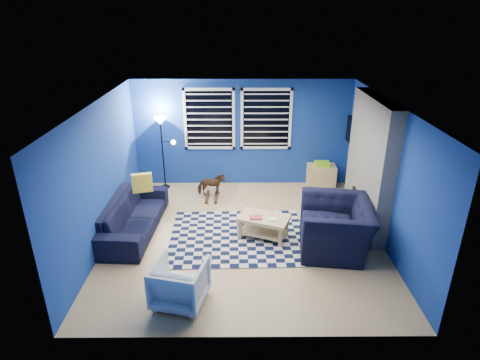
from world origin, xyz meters
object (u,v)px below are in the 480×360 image
(tv, at_px, (353,133))
(floor_lamp, at_px, (162,131))
(sofa, at_px, (133,215))
(cabinet, at_px, (321,176))
(rocking_horse, at_px, (211,185))
(armchair_bent, at_px, (180,283))
(coffee_table, at_px, (264,223))
(armchair_big, at_px, (336,227))

(tv, relative_size, floor_lamp, 0.59)
(sofa, xyz_separation_m, cabinet, (3.97, 2.02, -0.04))
(cabinet, bearing_deg, sofa, -150.33)
(sofa, distance_m, rocking_horse, 2.00)
(tv, height_order, rocking_horse, tv)
(rocking_horse, relative_size, floor_lamp, 0.35)
(armchair_bent, relative_size, cabinet, 1.09)
(armchair_bent, bearing_deg, floor_lamp, -64.23)
(sofa, distance_m, armchair_bent, 2.35)
(sofa, relative_size, rocking_horse, 3.74)
(sofa, relative_size, cabinet, 3.32)
(armchair_bent, height_order, coffee_table, armchair_bent)
(coffee_table, height_order, floor_lamp, floor_lamp)
(armchair_big, distance_m, cabinet, 2.67)
(tv, bearing_deg, coffee_table, -135.53)
(armchair_big, xyz_separation_m, floor_lamp, (-3.41, 2.65, 0.95))
(armchair_bent, height_order, rocking_horse, armchair_bent)
(armchair_big, bearing_deg, cabinet, -178.49)
(armchair_bent, relative_size, floor_lamp, 0.43)
(floor_lamp, bearing_deg, rocking_horse, -28.39)
(sofa, height_order, floor_lamp, floor_lamp)
(rocking_horse, xyz_separation_m, cabinet, (2.56, 0.61, -0.04))
(rocking_horse, height_order, coffee_table, rocking_horse)
(sofa, height_order, armchair_big, armchair_big)
(rocking_horse, bearing_deg, coffee_table, -159.32)
(cabinet, bearing_deg, coffee_table, -120.57)
(rocking_horse, bearing_deg, sofa, 123.47)
(armchair_bent, xyz_separation_m, floor_lamp, (-0.88, 4.05, 1.06))
(armchair_bent, bearing_deg, cabinet, -111.10)
(tv, distance_m, armchair_bent, 5.20)
(rocking_horse, relative_size, cabinet, 0.89)
(armchair_big, height_order, coffee_table, armchair_big)
(armchair_bent, xyz_separation_m, cabinet, (2.80, 4.06, -0.05))
(tv, relative_size, coffee_table, 0.96)
(tv, bearing_deg, armchair_big, -109.36)
(tv, xyz_separation_m, floor_lamp, (-4.26, 0.25, -0.01))
(coffee_table, bearing_deg, rocking_horse, 122.24)
(floor_lamp, bearing_deg, coffee_table, -46.34)
(sofa, bearing_deg, floor_lamp, -4.89)
(rocking_horse, bearing_deg, armchair_bent, 164.39)
(cabinet, bearing_deg, armchair_big, -93.10)
(cabinet, xyz_separation_m, floor_lamp, (-3.68, -0.00, 1.11))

